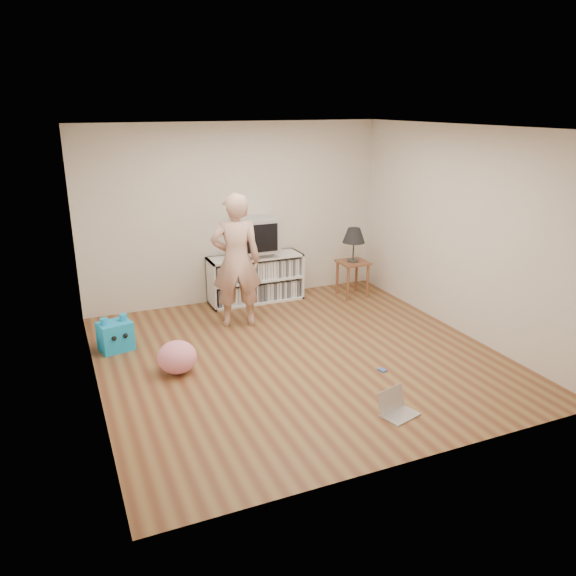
% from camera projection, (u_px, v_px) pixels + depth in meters
% --- Properties ---
extents(ground, '(4.50, 4.50, 0.00)m').
position_uv_depth(ground, '(298.00, 356.00, 6.63)').
color(ground, brown).
rests_on(ground, ground).
extents(walls, '(4.52, 4.52, 2.60)m').
position_uv_depth(walls, '(299.00, 249.00, 6.22)').
color(walls, beige).
rests_on(walls, ground).
extents(ceiling, '(4.50, 4.50, 0.01)m').
position_uv_depth(ceiling, '(299.00, 127.00, 5.81)').
color(ceiling, white).
rests_on(ceiling, walls).
extents(media_unit, '(1.40, 0.45, 0.70)m').
position_uv_depth(media_unit, '(255.00, 278.00, 8.38)').
color(media_unit, white).
rests_on(media_unit, ground).
extents(dvd_deck, '(0.45, 0.35, 0.07)m').
position_uv_depth(dvd_deck, '(255.00, 253.00, 8.24)').
color(dvd_deck, gray).
rests_on(dvd_deck, media_unit).
extents(crt_tv, '(0.60, 0.53, 0.50)m').
position_uv_depth(crt_tv, '(255.00, 235.00, 8.15)').
color(crt_tv, '#A2A2A7').
rests_on(crt_tv, dvd_deck).
extents(side_table, '(0.42, 0.42, 0.55)m').
position_uv_depth(side_table, '(353.00, 270.00, 8.56)').
color(side_table, brown).
rests_on(side_table, ground).
extents(table_lamp, '(0.34, 0.34, 0.52)m').
position_uv_depth(table_lamp, '(354.00, 236.00, 8.39)').
color(table_lamp, '#333333').
rests_on(table_lamp, side_table).
extents(person, '(0.73, 0.57, 1.78)m').
position_uv_depth(person, '(236.00, 261.00, 7.28)').
color(person, '#D1A18E').
rests_on(person, ground).
extents(laptop, '(0.40, 0.36, 0.24)m').
position_uv_depth(laptop, '(396.00, 407.00, 5.38)').
color(laptop, silver).
rests_on(laptop, ground).
extents(playing_cards, '(0.09, 0.10, 0.02)m').
position_uv_depth(playing_cards, '(382.00, 370.00, 6.25)').
color(playing_cards, '#405EAB').
rests_on(playing_cards, ground).
extents(plush_blue, '(0.43, 0.38, 0.43)m').
position_uv_depth(plush_blue, '(115.00, 336.00, 6.74)').
color(plush_blue, '#12A0EB').
rests_on(plush_blue, ground).
extents(plush_pink, '(0.44, 0.44, 0.37)m').
position_uv_depth(plush_pink, '(177.00, 357.00, 6.17)').
color(plush_pink, pink).
rests_on(plush_pink, ground).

